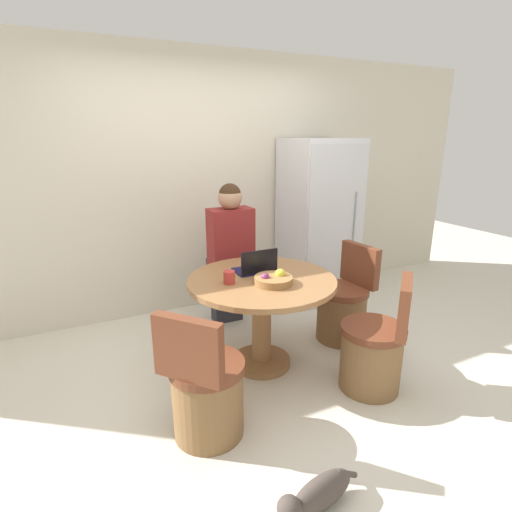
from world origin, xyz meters
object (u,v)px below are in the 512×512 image
handbag (375,345)px  refrigerator (318,221)px  cat (318,494)px  laptop (256,267)px  chair_near_right_corner (374,352)px  fruit_bowl (274,279)px  person_seated (229,249)px  chair_near_left_corner (206,393)px  chair_right_side (343,308)px  dining_table (262,301)px

handbag → refrigerator: bearing=76.3°
cat → laptop: bearing=-112.4°
chair_near_right_corner → cat: (-0.93, -0.67, -0.20)m
chair_near_right_corner → fruit_bowl: (-0.56, 0.50, 0.48)m
cat → fruit_bowl: bearing=-116.1°
person_seated → handbag: bearing=125.8°
chair_near_left_corner → fruit_bowl: size_ratio=3.04×
fruit_bowl → handbag: fruit_bowl is taller
chair_near_left_corner → cat: (0.31, -0.74, -0.20)m
laptop → handbag: 1.19m
person_seated → laptop: (-0.04, -0.64, 0.02)m
chair_near_left_corner → person_seated: person_seated is taller
chair_right_side → cat: bearing=-46.1°
refrigerator → handbag: refrigerator is taller
chair_right_side → cat: size_ratio=1.67×
refrigerator → cat: 2.90m
chair_right_side → dining_table: bearing=-90.0°
chair_right_side → chair_near_right_corner: bearing=-26.1°
refrigerator → cat: bearing=-123.9°
handbag → chair_near_right_corner: bearing=-135.3°
chair_right_side → laptop: laptop is taller
cat → chair_near_right_corner: bearing=-152.7°
laptop → refrigerator: bearing=-143.8°
dining_table → chair_right_side: 0.90m
chair_near_right_corner → cat: bearing=-7.1°
chair_near_right_corner → fruit_bowl: chair_near_right_corner is taller
chair_right_side → fruit_bowl: (-0.83, -0.21, 0.48)m
laptop → handbag: bearing=150.1°
refrigerator → fruit_bowl: (-1.18, -1.16, -0.10)m
refrigerator → handbag: bearing=-103.7°
chair_near_right_corner → fruit_bowl: 0.89m
person_seated → refrigerator: bearing=-168.9°
chair_near_right_corner → fruit_bowl: size_ratio=3.04×
dining_table → person_seated: size_ratio=0.83×
chair_right_side → chair_near_right_corner: (-0.28, -0.71, 0.00)m
refrigerator → laptop: bearing=-143.8°
chair_near_left_corner → person_seated: bearing=-68.3°
refrigerator → chair_right_side: bearing=-110.3°
person_seated → fruit_bowl: person_seated is taller
chair_right_side → handbag: bearing=-2.5°
person_seated → fruit_bowl: (-0.03, -0.93, 0.01)m
dining_table → chair_right_side: chair_right_side is taller
fruit_bowl → handbag: bearing=-13.6°
person_seated → handbag: person_seated is taller
fruit_bowl → chair_near_right_corner: bearing=-41.6°
chair_near_right_corner → person_seated: size_ratio=0.62×
cat → handbag: (1.23, 0.96, 0.03)m
laptop → chair_near_right_corner: bearing=125.8°
chair_right_side → fruit_bowl: chair_right_side is taller
person_seated → chair_right_side: bearing=138.2°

